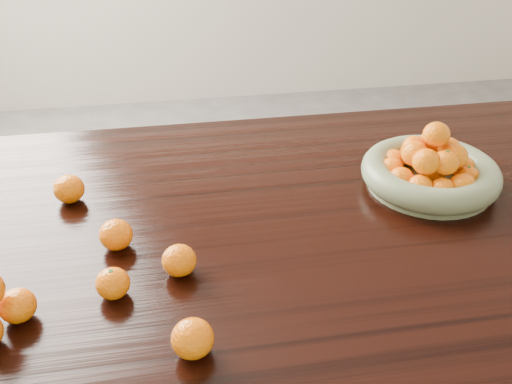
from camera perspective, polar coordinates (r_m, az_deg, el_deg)
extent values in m
cube|color=black|center=(1.20, 1.08, -3.45)|extent=(2.00, 1.00, 0.04)
cylinder|color=#6D7656|center=(1.36, 16.84, 0.83)|extent=(0.28, 0.28, 0.01)
torus|color=#6D7656|center=(1.34, 17.03, 1.89)|extent=(0.31, 0.31, 0.06)
ellipsoid|color=orange|center=(1.38, 20.01, 2.39)|extent=(0.05, 0.05, 0.05)
ellipsoid|color=orange|center=(1.41, 18.59, 3.23)|extent=(0.06, 0.06, 0.05)
ellipsoid|color=orange|center=(1.42, 16.85, 3.84)|extent=(0.06, 0.06, 0.06)
ellipsoid|color=orange|center=(1.40, 15.38, 3.74)|extent=(0.06, 0.06, 0.06)
ellipsoid|color=orange|center=(1.36, 13.64, 3.10)|extent=(0.05, 0.05, 0.05)
ellipsoid|color=orange|center=(1.33, 13.42, 2.27)|extent=(0.06, 0.06, 0.05)
ellipsoid|color=orange|center=(1.29, 14.30, 1.23)|extent=(0.06, 0.06, 0.05)
ellipsoid|color=orange|center=(1.27, 16.05, 0.46)|extent=(0.06, 0.06, 0.05)
ellipsoid|color=orange|center=(1.28, 18.13, 0.25)|extent=(0.05, 0.05, 0.05)
ellipsoid|color=orange|center=(1.30, 19.91, 0.54)|extent=(0.06, 0.06, 0.06)
ellipsoid|color=orange|center=(1.34, 20.33, 1.41)|extent=(0.06, 0.06, 0.05)
ellipsoid|color=orange|center=(1.34, 17.31, 1.97)|extent=(0.06, 0.06, 0.05)
ellipsoid|color=orange|center=(1.35, 18.67, 4.15)|extent=(0.05, 0.05, 0.05)
ellipsoid|color=orange|center=(1.36, 17.35, 4.88)|extent=(0.06, 0.06, 0.06)
ellipsoid|color=orange|center=(1.34, 15.55, 4.40)|extent=(0.05, 0.05, 0.05)
ellipsoid|color=orange|center=(1.31, 15.62, 3.69)|extent=(0.06, 0.06, 0.06)
ellipsoid|color=orange|center=(1.27, 16.66, 2.93)|extent=(0.06, 0.06, 0.06)
ellipsoid|color=orange|center=(1.29, 18.43, 2.81)|extent=(0.06, 0.06, 0.05)
ellipsoid|color=orange|center=(1.32, 19.23, 3.40)|extent=(0.06, 0.06, 0.05)
ellipsoid|color=orange|center=(1.31, 17.60, 5.51)|extent=(0.06, 0.06, 0.05)
ellipsoid|color=orange|center=(1.02, -22.74, -10.44)|extent=(0.06, 0.06, 0.06)
ellipsoid|color=orange|center=(1.02, -14.13, -8.86)|extent=(0.06, 0.06, 0.06)
ellipsoid|color=orange|center=(0.89, -6.36, -14.36)|extent=(0.07, 0.07, 0.06)
ellipsoid|color=orange|center=(1.04, -7.70, -6.80)|extent=(0.06, 0.06, 0.06)
ellipsoid|color=orange|center=(1.30, -18.20, 0.29)|extent=(0.07, 0.07, 0.06)
ellipsoid|color=orange|center=(1.13, -13.83, -4.17)|extent=(0.06, 0.06, 0.06)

